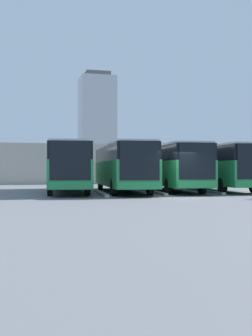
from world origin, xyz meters
TOP-DOWN VIEW (x-y plane):
  - ground_plane at (0.00, 0.00)m, footprint 600.00×600.00m
  - bus_0 at (-5.37, -6.07)m, footprint 3.35×11.85m
  - curb_divider_0 at (-3.58, -4.34)m, footprint 0.77×6.80m
  - bus_1 at (-1.79, -6.14)m, footprint 3.35×11.85m
  - curb_divider_1 at (0.00, -4.41)m, footprint 0.77×6.80m
  - bus_2 at (1.79, -5.47)m, footprint 3.35×11.85m
  - curb_divider_2 at (3.58, -3.74)m, footprint 0.77×6.80m
  - bus_3 at (5.37, -6.23)m, footprint 3.35×11.85m
  - station_building at (0.00, -28.14)m, footprint 37.85×16.73m
  - office_tower at (-28.28, -183.59)m, footprint 16.88×16.88m

SIDE VIEW (x-z plane):
  - ground_plane at x=0.00m, z-range 0.00..0.00m
  - curb_divider_0 at x=-3.58m, z-range 0.00..0.15m
  - curb_divider_1 at x=0.00m, z-range 0.00..0.15m
  - curb_divider_2 at x=3.58m, z-range 0.00..0.15m
  - bus_0 at x=-5.37m, z-range 0.19..3.36m
  - bus_1 at x=-1.79m, z-range 0.19..3.36m
  - bus_2 at x=1.79m, z-range 0.19..3.36m
  - bus_3 at x=5.37m, z-range 0.19..3.36m
  - station_building at x=0.00m, z-range 0.02..4.18m
  - office_tower at x=-28.28m, z-range -0.60..48.68m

